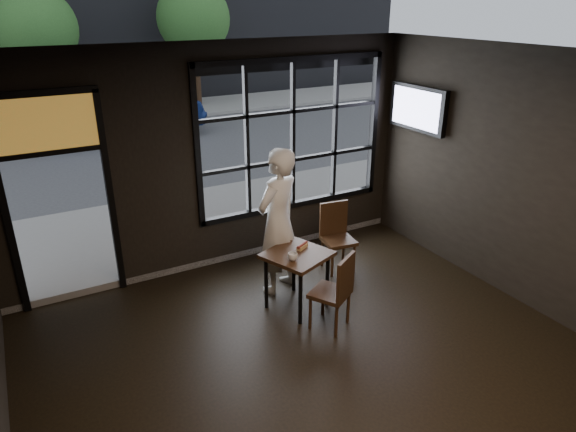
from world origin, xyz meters
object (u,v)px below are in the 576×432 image
man (278,222)px  navy_car (116,108)px  cafe_table (297,280)px  chair_near (330,291)px

man → navy_car: 9.48m
man → navy_car: bearing=-114.7°
cafe_table → navy_car: navy_car is taller
man → navy_car: (-0.09, 9.48, -0.12)m
man → cafe_table: bearing=64.2°
chair_near → man: (-0.13, 1.08, 0.51)m
navy_car → man: bearing=-179.8°
cafe_table → navy_car: (-0.09, 9.99, 0.49)m
cafe_table → navy_car: size_ratio=0.16×
cafe_table → man: size_ratio=0.39×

